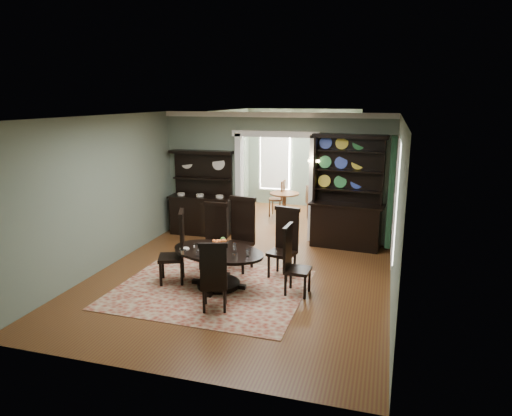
{
  "coord_description": "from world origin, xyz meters",
  "views": [
    {
      "loc": [
        2.56,
        -7.44,
        3.31
      ],
      "look_at": [
        0.22,
        0.6,
        1.29
      ],
      "focal_mm": 32.0,
      "sensor_mm": 36.0,
      "label": 1
    }
  ],
  "objects_px": {
    "sideboard": "(202,205)",
    "welsh_dresser": "(347,207)",
    "parlor_table": "(284,202)",
    "dining_table": "(218,261)"
  },
  "relations": [
    {
      "from": "dining_table",
      "to": "welsh_dresser",
      "type": "xyz_separation_m",
      "value": [
        1.97,
        2.99,
        0.44
      ]
    },
    {
      "from": "sideboard",
      "to": "welsh_dresser",
      "type": "xyz_separation_m",
      "value": [
        3.55,
        -0.03,
        0.2
      ]
    },
    {
      "from": "welsh_dresser",
      "to": "parlor_table",
      "type": "bearing_deg",
      "value": 139.13
    },
    {
      "from": "welsh_dresser",
      "to": "parlor_table",
      "type": "xyz_separation_m",
      "value": [
        -1.88,
        1.96,
        -0.43
      ]
    },
    {
      "from": "dining_table",
      "to": "sideboard",
      "type": "xyz_separation_m",
      "value": [
        -1.58,
        3.02,
        0.24
      ]
    },
    {
      "from": "sideboard",
      "to": "parlor_table",
      "type": "bearing_deg",
      "value": 46.87
    },
    {
      "from": "dining_table",
      "to": "sideboard",
      "type": "bearing_deg",
      "value": 131.21
    },
    {
      "from": "welsh_dresser",
      "to": "parlor_table",
      "type": "height_order",
      "value": "welsh_dresser"
    },
    {
      "from": "dining_table",
      "to": "welsh_dresser",
      "type": "distance_m",
      "value": 3.6
    },
    {
      "from": "dining_table",
      "to": "parlor_table",
      "type": "height_order",
      "value": "parlor_table"
    }
  ]
}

